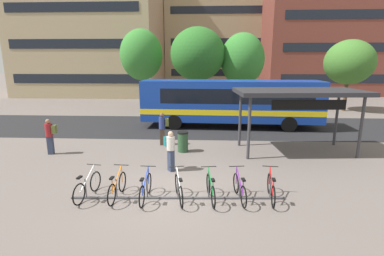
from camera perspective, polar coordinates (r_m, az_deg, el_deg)
The scene contains 23 objects.
ground at distance 10.16m, azimuth -4.29°, elevation -12.77°, with size 200.00×200.00×0.00m, color #6B605B.
bus_lane_asphalt at distance 20.11m, azimuth -0.65°, elevation 0.34°, with size 80.00×7.20×0.01m, color #232326.
city_bus at distance 19.83m, azimuth 7.49°, elevation 5.25°, with size 12.12×3.05×3.20m.
bike_rack at distance 9.71m, azimuth -2.80°, elevation -13.43°, with size 7.07×0.40×0.70m.
parked_bicycle_white_0 at distance 10.27m, azimuth -20.09°, elevation -10.92°, with size 0.52×1.71×0.99m.
parked_bicycle_orange_1 at distance 9.95m, azimuth -14.68°, elevation -11.34°, with size 0.52×1.72×0.99m.
parked_bicycle_blue_2 at distance 9.65m, azimuth -9.25°, elevation -11.85°, with size 0.52×1.72×0.99m.
parked_bicycle_white_3 at distance 9.51m, azimuth -2.63°, elevation -12.08°, with size 0.59×1.69×0.99m.
parked_bicycle_green_4 at distance 9.51m, azimuth 3.74°, elevation -12.09°, with size 0.52×1.71×0.99m.
parked_bicycle_purple_5 at distance 9.64m, azimuth 9.46°, elevation -11.88°, with size 0.52×1.71×0.99m.
parked_bicycle_red_6 at distance 9.86m, azimuth 15.50°, elevation -11.62°, with size 0.52×1.72×0.99m.
transit_shelter at distance 14.84m, azimuth 20.55°, elevation 6.35°, with size 6.20×3.42×3.11m.
commuter_teal_pack_0 at distance 11.77m, azimuth -4.34°, elevation -3.98°, with size 0.57×0.60×1.69m.
commuter_olive_pack_1 at distance 15.45m, azimuth -26.45°, elevation -1.09°, with size 0.55×0.37×1.75m.
commuter_olive_pack_2 at distance 15.48m, azimuth -5.85°, elevation 0.29°, with size 0.56×0.39×1.77m.
trash_bin at distance 14.36m, azimuth -1.83°, elevation -2.73°, with size 0.55×0.55×1.03m.
street_tree_0 at distance 29.76m, azimuth 28.87°, elevation 11.40°, with size 4.29×4.29×6.38m.
street_tree_1 at distance 26.67m, azimuth 1.12°, elevation 14.49°, with size 4.91×4.91×7.50m.
street_tree_2 at distance 27.45m, azimuth 10.00°, elevation 13.33°, with size 4.02×4.02×7.04m.
street_tree_3 at distance 27.91m, azimuth -10.05°, elevation 14.15°, with size 3.93×3.93×7.42m.
building_left_wing at distance 44.30m, azimuth -19.10°, elevation 19.81°, with size 18.02×13.31×20.35m.
building_right_wing at distance 47.99m, azimuth 28.80°, elevation 20.18°, with size 22.62×10.50×23.32m.
building_centre_block at distance 53.14m, azimuth 4.85°, elevation 15.74°, with size 16.58×13.78×13.97m.
Camera 1 is at (1.19, -9.08, 4.41)m, focal length 26.76 mm.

